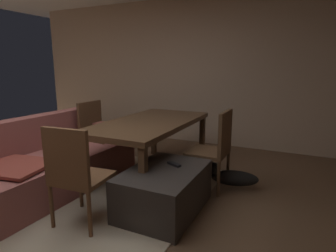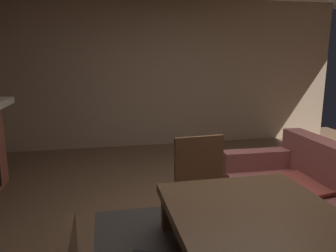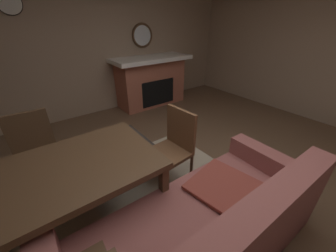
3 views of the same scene
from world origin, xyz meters
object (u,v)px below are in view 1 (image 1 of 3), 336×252
Objects in this scene: small_dog at (232,177)px; ottoman_coffee_table at (165,190)px; dining_chair_north at (96,131)px; dining_chair_south at (215,145)px; tv_remote at (174,164)px; potted_plant at (73,128)px; dining_chair_west at (76,172)px; dining_table at (150,126)px; couch at (44,165)px.

ottoman_coffee_table is at bearing 147.69° from small_dog.
dining_chair_north and dining_chair_south have the same top height.
dining_chair_north is 1.57× the size of small_dog.
tv_remote is 3.12m from potted_plant.
dining_chair_west is (-0.75, 0.60, 0.08)m from tv_remote.
dining_table is 0.88m from dining_chair_north.
tv_remote is 0.96m from dining_chair_west.
ottoman_coffee_table is at bearing -83.06° from couch.
small_dog is (0.78, -0.49, -0.06)m from ottoman_coffee_table.
dining_table is 1.99× the size of dining_chair_south.
dining_chair_south reaches higher than couch.
small_dog is at bearing -32.31° from ottoman_coffee_table.
tv_remote is 0.17× the size of dining_chair_south.
couch reaches higher than ottoman_coffee_table.
tv_remote is (0.15, -0.03, 0.23)m from ottoman_coffee_table.
couch is at bearing 96.94° from ottoman_coffee_table.
tv_remote is 0.63m from dining_chair_south.
small_dog is at bearing -12.01° from tv_remote.
small_dog is (0.63, -0.46, -0.29)m from tv_remote.
dining_chair_west and dining_chair_south have the same top height.
dining_chair_north is at bearing 63.15° from ottoman_coffee_table.
small_dog is (0.96, -1.96, -0.15)m from couch.
couch is at bearing 178.11° from dining_chair_north.
ottoman_coffee_table is 2.15× the size of potted_plant.
dining_chair_south reaches higher than potted_plant.
couch is 1.54m from tv_remote.
dining_chair_south reaches higher than dining_table.
ottoman_coffee_table is at bearing -120.30° from potted_plant.
dining_table is at bearing 38.24° from ottoman_coffee_table.
dining_chair_west and dining_chair_north have the same top height.
dining_chair_north reaches higher than small_dog.
dining_chair_north is 1.96m from small_dog.
potted_plant is at bearing 59.70° from ottoman_coffee_table.
dining_chair_north is at bearing 33.44° from dining_chair_west.
dining_table is 1.99× the size of dining_chair_west.
small_dog is (0.06, -1.06, -0.52)m from dining_table.
couch is at bearing 116.04° from small_dog.
potted_plant is (0.87, 2.15, -0.41)m from dining_table.
dining_chair_south reaches higher than small_dog.
tv_remote is at bearing -13.06° from ottoman_coffee_table.
small_dog is (0.06, -0.20, -0.37)m from dining_chair_south.
dining_table is (0.72, 0.57, 0.45)m from ottoman_coffee_table.
dining_chair_west is 3.09m from potted_plant.
small_dog is (-0.81, -3.22, -0.11)m from potted_plant.
ottoman_coffee_table is at bearing 157.62° from dining_chair_south.
potted_plant reaches higher than ottoman_coffee_table.
potted_plant is (1.44, 2.76, -0.18)m from tv_remote.
dining_chair_north is at bearing 91.53° from small_dog.
dining_chair_south is (1.32, -0.86, 0.00)m from dining_chair_west.
potted_plant is at bearing 86.47° from tv_remote.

